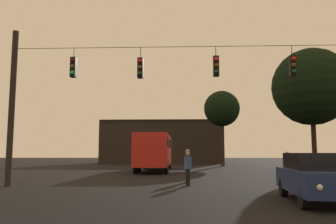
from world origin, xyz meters
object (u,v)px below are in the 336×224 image
city_bus (155,149)px  car_near_right (318,176)px  tree_left_silhouette (311,87)px  pedestrian_crossing_center (288,165)px  pedestrian_crossing_right (188,167)px  tree_behind_building (222,109)px  pedestrian_crossing_left (187,163)px

city_bus → car_near_right: bearing=-70.7°
tree_left_silhouette → pedestrian_crossing_center: bearing=-118.1°
pedestrian_crossing_right → tree_behind_building: 25.82m
pedestrian_crossing_center → pedestrian_crossing_right: pedestrian_crossing_center is taller
city_bus → pedestrian_crossing_center: size_ratio=6.91×
tree_left_silhouette → tree_behind_building: tree_left_silhouette is taller
tree_behind_building → city_bus: bearing=-122.1°
pedestrian_crossing_center → pedestrian_crossing_right: (-5.27, -2.15, -0.01)m
city_bus → tree_left_silhouette: size_ratio=1.10×
city_bus → pedestrian_crossing_right: city_bus is taller
pedestrian_crossing_left → tree_left_silhouette: bearing=42.7°
pedestrian_crossing_left → pedestrian_crossing_center: 5.25m
pedestrian_crossing_left → tree_behind_building: 23.89m
pedestrian_crossing_left → pedestrian_crossing_right: 2.00m
pedestrian_crossing_center → pedestrian_crossing_right: 5.69m
city_bus → pedestrian_crossing_left: (2.57, -11.33, -0.89)m
city_bus → tree_left_silhouette: bearing=-8.5°
tree_behind_building → pedestrian_crossing_left: bearing=-101.4°
car_near_right → pedestrian_crossing_left: size_ratio=2.60×
car_near_right → pedestrian_crossing_left: 8.23m
pedestrian_crossing_right → tree_left_silhouette: (10.23, 11.43, 5.95)m
car_near_right → pedestrian_crossing_left: bearing=118.5°
car_near_right → tree_behind_building: size_ratio=0.50×
pedestrian_crossing_left → tree_behind_building: bearing=78.6°
pedestrian_crossing_right → tree_left_silhouette: 16.45m
pedestrian_crossing_center → tree_behind_building: 23.33m
car_near_right → pedestrian_crossing_left: (-3.93, 7.23, 0.18)m
pedestrian_crossing_left → pedestrian_crossing_right: (-0.02, -2.00, -0.10)m
city_bus → pedestrian_crossing_center: 13.68m
car_near_right → tree_behind_building: (0.65, 29.96, 5.96)m
car_near_right → pedestrian_crossing_center: pedestrian_crossing_center is taller
car_near_right → tree_left_silhouette: 18.80m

